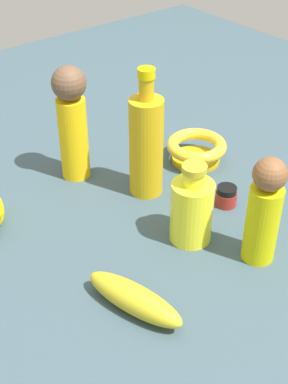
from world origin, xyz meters
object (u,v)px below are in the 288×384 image
object	(u,v)px
person_figure_adult	(72,120)
bottle_tall	(146,144)
bowl	(196,148)
banana	(134,299)
bottle_short	(192,209)
person_figure_child	(264,211)
nail_polish_jar	(226,196)

from	to	relation	value
person_figure_adult	bottle_tall	distance (m)	0.16
bowl	banana	distance (m)	0.46
person_figure_adult	banana	bearing A→B (deg)	-19.99
bottle_tall	banana	bearing A→B (deg)	-42.16
person_figure_adult	bottle_short	size ratio (longest dim) A/B	1.57
bowl	banana	xyz separation A→B (m)	(0.26, -0.38, -0.01)
person_figure_child	bottle_tall	bearing A→B (deg)	-174.61
bowl	person_figure_child	bearing A→B (deg)	-23.81
banana	person_figure_adult	bearing A→B (deg)	-34.95
person_figure_adult	bottle_tall	world-z (taller)	bottle_tall
bowl	bottle_tall	distance (m)	0.18
nail_polish_jar	banana	bearing A→B (deg)	-71.41
person_figure_adult	bowl	size ratio (longest dim) A/B	1.87
person_figure_adult	banana	xyz separation A→B (m)	(0.38, -0.14, -0.11)
bottle_short	nail_polish_jar	size ratio (longest dim) A/B	3.67
bottle_short	person_figure_child	bearing A→B (deg)	27.18
bowl	person_figure_adult	bearing A→B (deg)	-116.97
bottle_short	banana	world-z (taller)	bottle_short
person_figure_adult	nail_polish_jar	size ratio (longest dim) A/B	5.76
person_figure_child	person_figure_adult	bearing A→B (deg)	-165.72
bottle_short	bottle_tall	distance (m)	0.18
bowl	bottle_tall	size ratio (longest dim) A/B	0.49
person_figure_adult	bowl	bearing A→B (deg)	63.03
nail_polish_jar	bottle_tall	world-z (taller)	bottle_tall
bottle_short	bowl	bearing A→B (deg)	134.59
bottle_short	nail_polish_jar	bearing A→B (deg)	103.91
bottle_short	bottle_tall	bearing A→B (deg)	169.52
person_figure_child	nail_polish_jar	bearing A→B (deg)	154.81
bowl	nail_polish_jar	xyz separation A→B (m)	(0.16, -0.06, -0.01)
bottle_short	person_figure_adult	bearing A→B (deg)	-170.89
bottle_tall	bowl	bearing A→B (deg)	96.68
nail_polish_jar	bottle_tall	bearing A→B (deg)	-145.67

